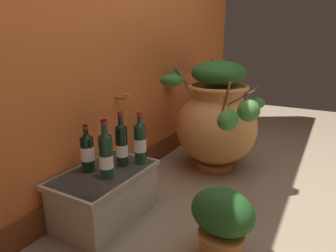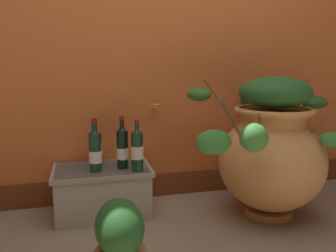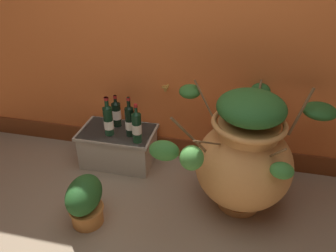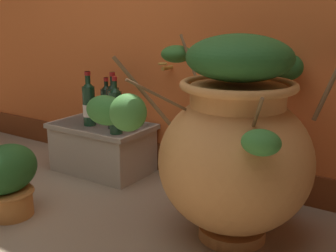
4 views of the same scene
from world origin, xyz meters
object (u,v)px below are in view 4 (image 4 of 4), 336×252
Objects in this scene: wine_bottle_right at (89,103)px; wine_bottle_back at (107,102)px; wine_bottle_left at (116,109)px; potted_shrub at (8,179)px; terracotta_urn at (235,144)px; wine_bottle_middle at (113,105)px.

wine_bottle_back is (0.01, 0.16, -0.02)m from wine_bottle_right.
potted_shrub is (-0.19, -0.63, -0.26)m from wine_bottle_left.
potted_shrub is (0.08, -0.69, -0.26)m from wine_bottle_right.
terracotta_urn is 0.88m from wine_bottle_left.
wine_bottle_left reaches higher than potted_shrub.
terracotta_urn is 3.45× the size of wine_bottle_middle.
wine_bottle_middle reaches higher than potted_shrub.
wine_bottle_back is at bearing 159.69° from terracotta_urn.
wine_bottle_back is (-0.17, 0.13, -0.02)m from wine_bottle_middle.
potted_shrub is at bearing -85.54° from wine_bottle_back.
wine_bottle_middle is 0.77m from potted_shrub.
wine_bottle_right is at bearing -171.39° from wine_bottle_middle.
terracotta_urn is 1.15m from wine_bottle_right.
potted_shrub is (-1.04, -0.43, -0.25)m from terracotta_urn.
wine_bottle_back is at bearing 140.21° from wine_bottle_left.
wine_bottle_middle is 0.21m from wine_bottle_back.
wine_bottle_middle reaches higher than wine_bottle_back.
wine_bottle_back is (-0.25, 0.21, -0.02)m from wine_bottle_left.
wine_bottle_left is (-0.86, 0.20, 0.01)m from terracotta_urn.
potted_shrub is at bearing -98.13° from wine_bottle_middle.
wine_bottle_right is (-1.12, 0.25, 0.01)m from terracotta_urn.
terracotta_urn reaches higher than wine_bottle_back.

